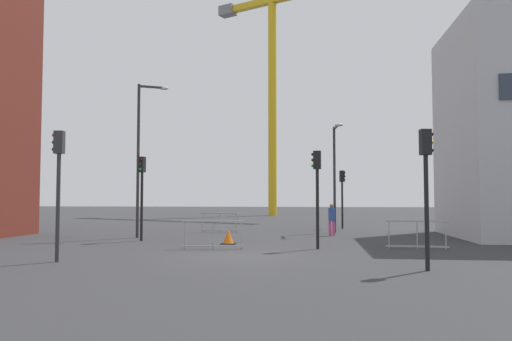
{
  "coord_description": "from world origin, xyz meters",
  "views": [
    {
      "loc": [
        2.41,
        -16.35,
        1.98
      ],
      "look_at": [
        0.0,
        4.55,
        3.1
      ],
      "focal_mm": 34.74,
      "sensor_mm": 36.0,
      "label": 1
    }
  ],
  "objects_px": {
    "traffic_light_far": "(342,189)",
    "traffic_light_near": "(426,175)",
    "traffic_cone_orange": "(228,237)",
    "traffic_light_island": "(317,182)",
    "traffic_light_crosswalk": "(142,184)",
    "streetlamp_short": "(335,168)",
    "construction_crane": "(276,66)",
    "traffic_light_verge": "(58,174)",
    "pedestrian_walking": "(332,217)",
    "streetlamp_tall": "(142,148)"
  },
  "relations": [
    {
      "from": "traffic_light_crosswalk",
      "to": "traffic_cone_orange",
      "type": "distance_m",
      "value": 4.8
    },
    {
      "from": "traffic_light_island",
      "to": "traffic_cone_orange",
      "type": "bearing_deg",
      "value": 156.74
    },
    {
      "from": "traffic_light_crosswalk",
      "to": "pedestrian_walking",
      "type": "relative_size",
      "value": 2.34
    },
    {
      "from": "traffic_light_verge",
      "to": "pedestrian_walking",
      "type": "relative_size",
      "value": 2.47
    },
    {
      "from": "traffic_light_near",
      "to": "pedestrian_walking",
      "type": "height_order",
      "value": "traffic_light_near"
    },
    {
      "from": "streetlamp_tall",
      "to": "traffic_cone_orange",
      "type": "distance_m",
      "value": 6.78
    },
    {
      "from": "streetlamp_short",
      "to": "traffic_cone_orange",
      "type": "relative_size",
      "value": 9.53
    },
    {
      "from": "construction_crane",
      "to": "streetlamp_tall",
      "type": "xyz_separation_m",
      "value": [
        -4.49,
        -28.79,
        -11.55
      ]
    },
    {
      "from": "streetlamp_tall",
      "to": "traffic_light_island",
      "type": "distance_m",
      "value": 9.62
    },
    {
      "from": "pedestrian_walking",
      "to": "traffic_light_far",
      "type": "bearing_deg",
      "value": 81.38
    },
    {
      "from": "traffic_light_far",
      "to": "traffic_light_near",
      "type": "relative_size",
      "value": 0.95
    },
    {
      "from": "traffic_light_verge",
      "to": "pedestrian_walking",
      "type": "xyz_separation_m",
      "value": [
        8.7,
        11.14,
        -1.75
      ]
    },
    {
      "from": "streetlamp_tall",
      "to": "traffic_light_far",
      "type": "relative_size",
      "value": 2.07
    },
    {
      "from": "traffic_light_verge",
      "to": "pedestrian_walking",
      "type": "distance_m",
      "value": 14.24
    },
    {
      "from": "traffic_cone_orange",
      "to": "traffic_light_verge",
      "type": "bearing_deg",
      "value": -124.05
    },
    {
      "from": "streetlamp_tall",
      "to": "streetlamp_short",
      "type": "relative_size",
      "value": 1.28
    },
    {
      "from": "construction_crane",
      "to": "streetlamp_short",
      "type": "xyz_separation_m",
      "value": [
        5.02,
        -24.56,
        -12.34
      ]
    },
    {
      "from": "streetlamp_tall",
      "to": "traffic_light_island",
      "type": "height_order",
      "value": "streetlamp_tall"
    },
    {
      "from": "streetlamp_tall",
      "to": "pedestrian_walking",
      "type": "distance_m",
      "value": 10.1
    },
    {
      "from": "traffic_cone_orange",
      "to": "construction_crane",
      "type": "bearing_deg",
      "value": 90.48
    },
    {
      "from": "traffic_light_near",
      "to": "streetlamp_short",
      "type": "bearing_deg",
      "value": 97.62
    },
    {
      "from": "construction_crane",
      "to": "traffic_light_verge",
      "type": "xyz_separation_m",
      "value": [
        -3.95,
        -37.66,
        -13.21
      ]
    },
    {
      "from": "traffic_light_verge",
      "to": "pedestrian_walking",
      "type": "height_order",
      "value": "traffic_light_verge"
    },
    {
      "from": "construction_crane",
      "to": "traffic_light_crosswalk",
      "type": "distance_m",
      "value": 33.48
    },
    {
      "from": "streetlamp_tall",
      "to": "traffic_light_crosswalk",
      "type": "distance_m",
      "value": 2.53
    },
    {
      "from": "traffic_light_far",
      "to": "traffic_light_near",
      "type": "height_order",
      "value": "traffic_light_near"
    },
    {
      "from": "traffic_light_island",
      "to": "construction_crane",
      "type": "bearing_deg",
      "value": 96.84
    },
    {
      "from": "traffic_light_far",
      "to": "traffic_cone_orange",
      "type": "xyz_separation_m",
      "value": [
        -5.36,
        -10.67,
        -2.16
      ]
    },
    {
      "from": "traffic_light_near",
      "to": "traffic_cone_orange",
      "type": "bearing_deg",
      "value": 134.12
    },
    {
      "from": "traffic_light_crosswalk",
      "to": "pedestrian_walking",
      "type": "distance_m",
      "value": 9.6
    },
    {
      "from": "traffic_light_near",
      "to": "traffic_cone_orange",
      "type": "relative_size",
      "value": 6.18
    },
    {
      "from": "construction_crane",
      "to": "streetlamp_tall",
      "type": "bearing_deg",
      "value": -98.87
    },
    {
      "from": "construction_crane",
      "to": "traffic_light_near",
      "type": "height_order",
      "value": "construction_crane"
    },
    {
      "from": "traffic_light_far",
      "to": "traffic_light_verge",
      "type": "height_order",
      "value": "traffic_light_verge"
    },
    {
      "from": "streetlamp_short",
      "to": "traffic_light_verge",
      "type": "height_order",
      "value": "streetlamp_short"
    },
    {
      "from": "traffic_light_near",
      "to": "traffic_cone_orange",
      "type": "xyz_separation_m",
      "value": [
        -6.59,
        6.79,
        -2.28
      ]
    },
    {
      "from": "pedestrian_walking",
      "to": "construction_crane",
      "type": "bearing_deg",
      "value": 100.14
    },
    {
      "from": "streetlamp_tall",
      "to": "traffic_light_verge",
      "type": "xyz_separation_m",
      "value": [
        0.54,
        -8.87,
        -1.66
      ]
    },
    {
      "from": "traffic_light_island",
      "to": "traffic_light_crosswalk",
      "type": "distance_m",
      "value": 8.23
    },
    {
      "from": "streetlamp_short",
      "to": "construction_crane",
      "type": "bearing_deg",
      "value": 101.56
    },
    {
      "from": "streetlamp_tall",
      "to": "traffic_light_far",
      "type": "distance_m",
      "value": 13.06
    },
    {
      "from": "streetlamp_short",
      "to": "traffic_light_verge",
      "type": "bearing_deg",
      "value": -124.43
    },
    {
      "from": "traffic_light_crosswalk",
      "to": "construction_crane",
      "type": "bearing_deg",
      "value": 82.78
    },
    {
      "from": "traffic_cone_orange",
      "to": "traffic_light_far",
      "type": "bearing_deg",
      "value": 63.35
    },
    {
      "from": "streetlamp_short",
      "to": "traffic_light_island",
      "type": "relative_size",
      "value": 1.57
    },
    {
      "from": "traffic_light_far",
      "to": "traffic_light_near",
      "type": "bearing_deg",
      "value": -85.97
    },
    {
      "from": "streetlamp_short",
      "to": "traffic_light_near",
      "type": "distance_m",
      "value": 13.81
    },
    {
      "from": "traffic_light_crosswalk",
      "to": "traffic_light_verge",
      "type": "xyz_separation_m",
      "value": [
        -0.09,
        -7.19,
        0.14
      ]
    },
    {
      "from": "traffic_light_island",
      "to": "traffic_cone_orange",
      "type": "height_order",
      "value": "traffic_light_island"
    },
    {
      "from": "traffic_light_far",
      "to": "pedestrian_walking",
      "type": "bearing_deg",
      "value": -98.62
    }
  ]
}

